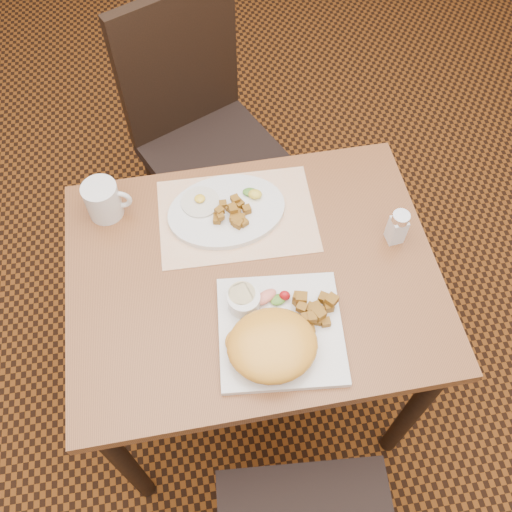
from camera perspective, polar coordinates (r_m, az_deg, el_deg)
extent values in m
plane|color=black|center=(2.07, -0.22, -12.18)|extent=(8.00, 8.00, 0.00)
cube|color=brown|center=(1.40, -0.31, -1.97)|extent=(0.90, 0.70, 0.03)
cylinder|color=black|center=(1.66, -12.87, -19.63)|extent=(0.05, 0.05, 0.71)
cylinder|color=black|center=(1.71, 15.36, -14.76)|extent=(0.05, 0.05, 0.71)
cylinder|color=black|center=(1.89, -13.90, -1.71)|extent=(0.05, 0.05, 0.71)
cylinder|color=black|center=(1.94, 9.88, 1.88)|extent=(0.05, 0.05, 0.71)
cylinder|color=black|center=(1.75, -2.41, -23.20)|extent=(0.04, 0.04, 0.42)
cylinder|color=black|center=(1.78, 10.13, -21.90)|extent=(0.04, 0.04, 0.42)
cube|color=black|center=(2.00, -4.00, 9.57)|extent=(0.55, 0.55, 0.05)
cylinder|color=black|center=(2.34, -2.24, 10.30)|extent=(0.04, 0.04, 0.42)
cylinder|color=black|center=(2.16, 2.99, 4.43)|extent=(0.04, 0.04, 0.42)
cylinder|color=black|center=(2.25, -10.01, 6.34)|extent=(0.04, 0.04, 0.42)
cylinder|color=black|center=(2.05, -5.20, -0.13)|extent=(0.04, 0.04, 0.42)
cube|color=black|center=(1.95, -7.79, 18.46)|extent=(0.40, 0.21, 0.50)
cube|color=white|center=(1.48, -1.92, 4.04)|extent=(0.41, 0.30, 0.00)
cube|color=silver|center=(1.31, 2.48, -7.45)|extent=(0.31, 0.31, 0.02)
ellipsoid|color=#F7AA30|center=(1.24, 1.65, -8.89)|extent=(0.20, 0.18, 0.07)
ellipsoid|color=#F7AA30|center=(1.26, 2.93, -9.93)|extent=(0.08, 0.07, 0.03)
ellipsoid|color=#F7AA30|center=(1.27, -1.32, -8.51)|extent=(0.08, 0.07, 0.03)
cylinder|color=silver|center=(1.31, -1.22, -4.49)|extent=(0.08, 0.08, 0.04)
cylinder|color=beige|center=(1.29, -1.43, -3.77)|extent=(0.06, 0.06, 0.01)
ellipsoid|color=#387223|center=(1.32, 2.27, -4.37)|extent=(0.05, 0.04, 0.01)
ellipsoid|color=red|center=(1.32, 2.89, -3.96)|extent=(0.03, 0.03, 0.03)
ellipsoid|color=#F28C72|center=(1.32, 0.95, -4.13)|extent=(0.07, 0.05, 0.02)
cylinder|color=white|center=(1.48, -5.59, 5.39)|extent=(0.10, 0.10, 0.01)
ellipsoid|color=yellow|center=(1.48, -5.65, 5.74)|extent=(0.03, 0.03, 0.01)
ellipsoid|color=#387223|center=(1.49, -0.59, 6.42)|extent=(0.05, 0.04, 0.01)
ellipsoid|color=yellow|center=(1.48, -0.09, 6.20)|extent=(0.04, 0.04, 0.02)
cube|color=white|center=(1.45, 13.88, 2.58)|extent=(0.04, 0.04, 0.08)
cylinder|color=silver|center=(1.41, 14.29, 3.74)|extent=(0.05, 0.05, 0.02)
cylinder|color=silver|center=(1.50, -15.08, 5.41)|extent=(0.09, 0.09, 0.10)
torus|color=silver|center=(1.48, -13.41, 5.51)|extent=(0.06, 0.02, 0.06)
cube|color=#9C6619|center=(1.31, 6.10, -5.71)|extent=(0.03, 0.03, 0.02)
cube|color=#9C6619|center=(1.30, 5.00, -6.37)|extent=(0.02, 0.02, 0.02)
cube|color=#9C6619|center=(1.29, 6.41, -5.84)|extent=(0.03, 0.03, 0.02)
cube|color=#9C6619|center=(1.31, 5.53, -5.37)|extent=(0.03, 0.03, 0.02)
cube|color=#9C6619|center=(1.31, 6.04, -5.93)|extent=(0.02, 0.02, 0.02)
cube|color=#9C6619|center=(1.31, 5.94, -5.97)|extent=(0.03, 0.03, 0.02)
cube|color=#9C6619|center=(1.32, 6.37, -5.42)|extent=(0.03, 0.03, 0.02)
cube|color=#9C6619|center=(1.30, 4.56, -4.20)|extent=(0.03, 0.03, 0.02)
cube|color=#9C6619|center=(1.30, 6.98, -6.58)|extent=(0.02, 0.02, 0.02)
cube|color=#9C6619|center=(1.31, 7.57, -4.41)|extent=(0.03, 0.03, 0.02)
cube|color=#9C6619|center=(1.30, 6.20, -6.42)|extent=(0.02, 0.02, 0.02)
cube|color=#9C6619|center=(1.29, 6.14, -5.60)|extent=(0.03, 0.03, 0.02)
cube|color=#9C6619|center=(1.31, 6.52, -5.73)|extent=(0.02, 0.02, 0.02)
cube|color=#9C6619|center=(1.32, 6.09, -4.99)|extent=(0.02, 0.02, 0.02)
cube|color=#9C6619|center=(1.30, 5.96, -6.07)|extent=(0.02, 0.02, 0.02)
cube|color=#9C6619|center=(1.32, 7.28, -4.99)|extent=(0.02, 0.02, 0.02)
cube|color=#9C6619|center=(1.30, 4.59, -5.15)|extent=(0.03, 0.03, 0.02)
cube|color=#9C6619|center=(1.29, 5.61, -6.12)|extent=(0.02, 0.02, 0.02)
cube|color=#9C6619|center=(1.29, 5.50, -7.37)|extent=(0.02, 0.02, 0.01)
cube|color=#9C6619|center=(1.31, 4.16, -4.08)|extent=(0.03, 0.03, 0.02)
cube|color=#9C6619|center=(1.33, 6.75, -4.19)|extent=(0.03, 0.03, 0.02)
cube|color=#9C6619|center=(1.29, 5.00, -6.16)|extent=(0.02, 0.02, 0.02)
cube|color=#9C6619|center=(1.32, 4.25, -4.53)|extent=(0.03, 0.03, 0.02)
cube|color=#9C6619|center=(1.32, 5.89, -5.48)|extent=(0.02, 0.03, 0.02)
cube|color=#9C6619|center=(1.46, -2.62, 4.77)|extent=(0.02, 0.02, 0.01)
cube|color=#9C6619|center=(1.44, -3.93, 3.60)|extent=(0.02, 0.02, 0.02)
cube|color=#9C6619|center=(1.45, -1.90, 4.30)|extent=(0.02, 0.02, 0.02)
cube|color=#9C6619|center=(1.44, -3.68, 4.51)|extent=(0.03, 0.03, 0.02)
cube|color=#9C6619|center=(1.43, -1.78, 3.27)|extent=(0.03, 0.03, 0.02)
cube|color=#9C6619|center=(1.45, -3.94, 4.04)|extent=(0.02, 0.02, 0.02)
cube|color=#9C6619|center=(1.46, -2.18, 4.60)|extent=(0.02, 0.02, 0.02)
cube|color=#9C6619|center=(1.46, -1.69, 5.22)|extent=(0.03, 0.03, 0.02)
cube|color=#9C6619|center=(1.46, -2.10, 5.69)|extent=(0.02, 0.03, 0.02)
cube|color=#9C6619|center=(1.44, -2.31, 4.70)|extent=(0.02, 0.02, 0.02)
cube|color=#9C6619|center=(1.44, -2.22, 3.86)|extent=(0.03, 0.03, 0.02)
cube|color=#9C6619|center=(1.45, -0.93, 4.68)|extent=(0.02, 0.02, 0.02)
cube|color=#9C6619|center=(1.43, -1.23, 3.37)|extent=(0.03, 0.03, 0.02)
cube|color=#9C6619|center=(1.44, -3.61, 3.92)|extent=(0.02, 0.02, 0.02)
cube|color=#9C6619|center=(1.43, -3.55, 3.96)|extent=(0.02, 0.02, 0.02)
cube|color=#9C6619|center=(1.43, -2.06, 3.44)|extent=(0.03, 0.03, 0.02)
cube|color=#9C6619|center=(1.44, -2.39, 4.90)|extent=(0.02, 0.02, 0.01)
cube|color=#9C6619|center=(1.47, -3.31, 5.16)|extent=(0.02, 0.02, 0.02)
cube|color=#9C6619|center=(1.44, -1.52, 3.85)|extent=(0.02, 0.02, 0.02)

